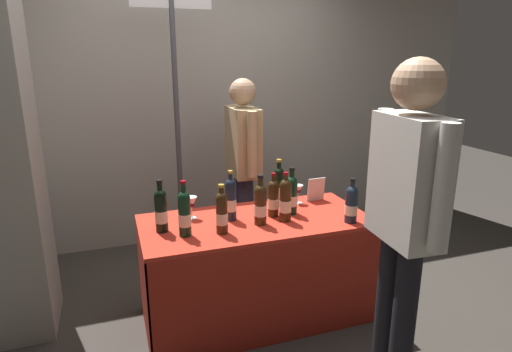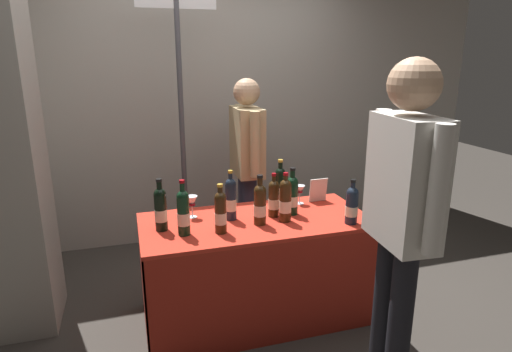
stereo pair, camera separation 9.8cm
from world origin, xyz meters
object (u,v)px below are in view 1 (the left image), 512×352
at_px(display_bottle_0, 261,204).
at_px(vendor_presenter, 243,156).
at_px(booth_signpost, 176,93).
at_px(wine_glass_near_vendor, 298,190).
at_px(featured_wine_bottle, 291,194).
at_px(wine_glass_mid, 191,203).
at_px(taster_foreground_right, 406,204).
at_px(tasting_table, 256,250).

height_order(display_bottle_0, vendor_presenter, vendor_presenter).
distance_m(display_bottle_0, booth_signpost, 1.35).
height_order(vendor_presenter, booth_signpost, booth_signpost).
relative_size(vendor_presenter, booth_signpost, 0.68).
relative_size(wine_glass_near_vendor, booth_signpost, 0.06).
distance_m(featured_wine_bottle, wine_glass_mid, 0.68).
xyz_separation_m(featured_wine_bottle, booth_signpost, (-0.59, 1.04, 0.61)).
xyz_separation_m(wine_glass_near_vendor, booth_signpost, (-0.73, 0.86, 0.65)).
xyz_separation_m(featured_wine_bottle, taster_foreground_right, (0.21, -0.91, 0.21)).
height_order(tasting_table, wine_glass_mid, wine_glass_mid).
bearing_deg(wine_glass_mid, taster_foreground_right, -50.24).
bearing_deg(featured_wine_bottle, display_bottle_0, -157.01).
bearing_deg(taster_foreground_right, tasting_table, 32.40).
bearing_deg(booth_signpost, taster_foreground_right, -67.65).
bearing_deg(featured_wine_bottle, booth_signpost, 119.73).
bearing_deg(vendor_presenter, featured_wine_bottle, 7.40).
distance_m(tasting_table, wine_glass_near_vendor, 0.56).
relative_size(tasting_table, taster_foreground_right, 0.86).
height_order(featured_wine_bottle, wine_glass_near_vendor, featured_wine_bottle).
xyz_separation_m(vendor_presenter, taster_foreground_right, (0.29, -1.73, 0.11)).
distance_m(wine_glass_near_vendor, booth_signpost, 1.30).
xyz_separation_m(featured_wine_bottle, display_bottle_0, (-0.26, -0.11, -0.00)).
xyz_separation_m(featured_wine_bottle, wine_glass_mid, (-0.66, 0.14, -0.03)).
relative_size(wine_glass_mid, vendor_presenter, 0.09).
bearing_deg(featured_wine_bottle, vendor_presenter, 96.04).
xyz_separation_m(display_bottle_0, wine_glass_near_vendor, (0.40, 0.29, -0.04)).
height_order(tasting_table, display_bottle_0, display_bottle_0).
distance_m(display_bottle_0, vendor_presenter, 0.95).
bearing_deg(display_bottle_0, taster_foreground_right, -59.46).
distance_m(featured_wine_bottle, booth_signpost, 1.35).
bearing_deg(wine_glass_near_vendor, taster_foreground_right, -86.10).
distance_m(display_bottle_0, wine_glass_near_vendor, 0.49).
relative_size(wine_glass_near_vendor, taster_foreground_right, 0.08).
distance_m(tasting_table, wine_glass_mid, 0.54).
distance_m(vendor_presenter, taster_foreground_right, 1.76).
distance_m(wine_glass_mid, booth_signpost, 1.11).
relative_size(tasting_table, wine_glass_mid, 10.15).
xyz_separation_m(tasting_table, display_bottle_0, (0.00, -0.09, 0.36)).
xyz_separation_m(tasting_table, wine_glass_mid, (-0.40, 0.16, 0.33)).
xyz_separation_m(tasting_table, wine_glass_near_vendor, (0.40, 0.21, 0.33)).
height_order(wine_glass_near_vendor, taster_foreground_right, taster_foreground_right).
bearing_deg(vendor_presenter, wine_glass_near_vendor, 20.44).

